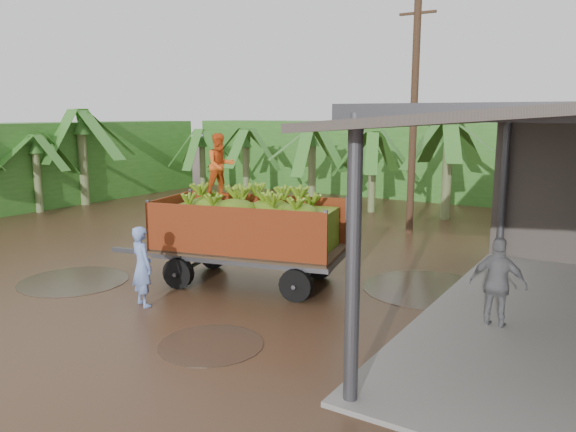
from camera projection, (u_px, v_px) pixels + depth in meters
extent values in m
plane|color=black|center=(221.00, 280.00, 13.68)|extent=(100.00, 100.00, 0.00)
cube|color=#2D661E|center=(393.00, 159.00, 27.72)|extent=(22.00, 3.00, 3.60)
cube|color=#2D661E|center=(24.00, 165.00, 24.04)|extent=(3.00, 18.00, 3.60)
cube|color=#47474C|center=(142.00, 252.00, 14.26)|extent=(1.69, 0.51, 0.11)
imported|color=#D45018|center=(220.00, 165.00, 13.48)|extent=(0.84, 0.92, 1.53)
imported|color=#6E88C9|center=(142.00, 266.00, 11.70)|extent=(0.72, 0.58, 1.70)
imported|color=slate|center=(498.00, 284.00, 10.38)|extent=(1.06, 0.49, 1.76)
cylinder|color=#47301E|center=(414.00, 118.00, 18.31)|extent=(0.24, 0.24, 7.70)
cube|color=#47301E|center=(418.00, 13.00, 17.72)|extent=(1.20, 0.08, 0.08)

